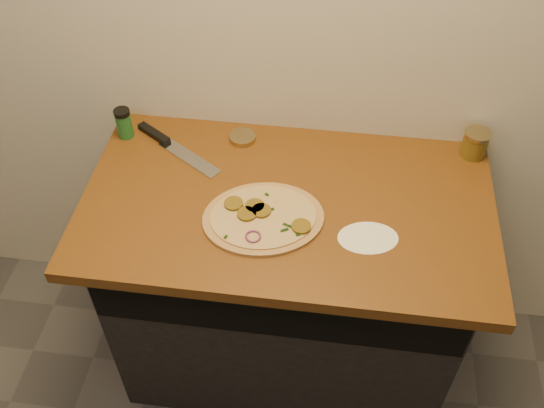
# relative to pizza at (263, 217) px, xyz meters

# --- Properties ---
(cabinet) EXTENTS (1.10, 0.60, 0.86)m
(cabinet) POSITION_rel_pizza_xyz_m (0.06, 0.12, -0.48)
(cabinet) COLOR black
(cabinet) RESTS_ON ground
(countertop) EXTENTS (1.20, 0.70, 0.04)m
(countertop) POSITION_rel_pizza_xyz_m (0.06, 0.09, -0.03)
(countertop) COLOR brown
(countertop) RESTS_ON cabinet
(pizza) EXTENTS (0.41, 0.41, 0.02)m
(pizza) POSITION_rel_pizza_xyz_m (0.00, 0.00, 0.00)
(pizza) COLOR tan
(pizza) RESTS_ON countertop
(chefs_knife) EXTENTS (0.31, 0.22, 0.02)m
(chefs_knife) POSITION_rel_pizza_xyz_m (-0.34, 0.27, -0.00)
(chefs_knife) COLOR #B7BAC1
(chefs_knife) RESTS_ON countertop
(mason_jar_lid) EXTENTS (0.10, 0.10, 0.02)m
(mason_jar_lid) POSITION_rel_pizza_xyz_m (-0.11, 0.33, 0.00)
(mason_jar_lid) COLOR tan
(mason_jar_lid) RESTS_ON countertop
(salsa_jar) EXTENTS (0.08, 0.08, 0.09)m
(salsa_jar) POSITION_rel_pizza_xyz_m (0.61, 0.36, 0.04)
(salsa_jar) COLOR maroon
(salsa_jar) RESTS_ON countertop
(spice_shaker) EXTENTS (0.05, 0.05, 0.10)m
(spice_shaker) POSITION_rel_pizza_xyz_m (-0.49, 0.30, 0.04)
(spice_shaker) COLOR #1E6027
(spice_shaker) RESTS_ON countertop
(flour_spill) EXTENTS (0.20, 0.20, 0.00)m
(flour_spill) POSITION_rel_pizza_xyz_m (0.30, -0.03, -0.01)
(flour_spill) COLOR silver
(flour_spill) RESTS_ON countertop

